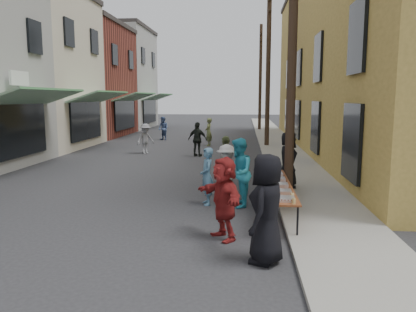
% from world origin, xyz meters
% --- Properties ---
extents(ground, '(120.00, 120.00, 0.00)m').
position_xyz_m(ground, '(0.00, 0.00, 0.00)').
color(ground, '#28282B').
rests_on(ground, ground).
extents(sidewalk, '(2.20, 60.00, 0.10)m').
position_xyz_m(sidewalk, '(5.00, 15.00, 0.05)').
color(sidewalk, gray).
rests_on(sidewalk, ground).
extents(storefront_row, '(8.00, 37.00, 9.00)m').
position_xyz_m(storefront_row, '(-10.00, 14.96, 4.12)').
color(storefront_row, maroon).
rests_on(storefront_row, ground).
extents(building_ochre, '(10.00, 28.00, 10.00)m').
position_xyz_m(building_ochre, '(11.10, 14.00, 5.00)').
color(building_ochre, olive).
rests_on(building_ochre, ground).
extents(utility_pole_near, '(0.26, 0.26, 9.00)m').
position_xyz_m(utility_pole_near, '(4.30, 3.00, 4.50)').
color(utility_pole_near, '#2D2116').
rests_on(utility_pole_near, ground).
extents(utility_pole_mid, '(0.26, 0.26, 9.00)m').
position_xyz_m(utility_pole_mid, '(4.30, 15.00, 4.50)').
color(utility_pole_mid, '#2D2116').
rests_on(utility_pole_mid, ground).
extents(utility_pole_far, '(0.26, 0.26, 9.00)m').
position_xyz_m(utility_pole_far, '(4.30, 27.00, 4.50)').
color(utility_pole_far, '#2D2116').
rests_on(utility_pole_far, ground).
extents(serving_table, '(0.70, 4.00, 0.75)m').
position_xyz_m(serving_table, '(3.80, 1.13, 0.71)').
color(serving_table, '#5F2C16').
rests_on(serving_table, ground).
extents(catering_tray_sausage, '(0.50, 0.33, 0.08)m').
position_xyz_m(catering_tray_sausage, '(3.80, -0.52, 0.79)').
color(catering_tray_sausage, maroon).
rests_on(catering_tray_sausage, serving_table).
extents(catering_tray_foil_b, '(0.50, 0.33, 0.08)m').
position_xyz_m(catering_tray_foil_b, '(3.80, 0.13, 0.79)').
color(catering_tray_foil_b, '#B2B2B7').
rests_on(catering_tray_foil_b, serving_table).
extents(catering_tray_buns, '(0.50, 0.33, 0.08)m').
position_xyz_m(catering_tray_buns, '(3.80, 0.83, 0.79)').
color(catering_tray_buns, tan).
rests_on(catering_tray_buns, serving_table).
extents(catering_tray_foil_d, '(0.50, 0.33, 0.08)m').
position_xyz_m(catering_tray_foil_d, '(3.80, 1.53, 0.79)').
color(catering_tray_foil_d, '#B2B2B7').
rests_on(catering_tray_foil_d, serving_table).
extents(catering_tray_buns_end, '(0.50, 0.33, 0.08)m').
position_xyz_m(catering_tray_buns_end, '(3.80, 2.23, 0.79)').
color(catering_tray_buns_end, tan).
rests_on(catering_tray_buns_end, serving_table).
extents(condiment_jar_a, '(0.07, 0.07, 0.08)m').
position_xyz_m(condiment_jar_a, '(3.58, -0.82, 0.79)').
color(condiment_jar_a, '#A57F26').
rests_on(condiment_jar_a, serving_table).
extents(condiment_jar_b, '(0.07, 0.07, 0.08)m').
position_xyz_m(condiment_jar_b, '(3.58, -0.72, 0.79)').
color(condiment_jar_b, '#A57F26').
rests_on(condiment_jar_b, serving_table).
extents(condiment_jar_c, '(0.07, 0.07, 0.08)m').
position_xyz_m(condiment_jar_c, '(3.58, -0.62, 0.79)').
color(condiment_jar_c, '#A57F26').
rests_on(condiment_jar_c, serving_table).
extents(cup_stack, '(0.08, 0.08, 0.12)m').
position_xyz_m(cup_stack, '(4.00, -0.77, 0.81)').
color(cup_stack, tan).
rests_on(cup_stack, serving_table).
extents(guest_front_a, '(0.91, 1.09, 1.92)m').
position_xyz_m(guest_front_a, '(3.40, -1.93, 0.96)').
color(guest_front_a, black).
rests_on(guest_front_a, ground).
extents(guest_front_b, '(0.50, 0.64, 1.54)m').
position_xyz_m(guest_front_b, '(2.02, 1.82, 0.77)').
color(guest_front_b, teal).
rests_on(guest_front_b, ground).
extents(guest_front_c, '(0.73, 0.91, 1.82)m').
position_xyz_m(guest_front_c, '(2.85, 1.66, 0.91)').
color(guest_front_c, teal).
rests_on(guest_front_c, ground).
extents(guest_front_d, '(0.66, 1.05, 1.54)m').
position_xyz_m(guest_front_d, '(2.50, 2.65, 0.77)').
color(guest_front_d, beige).
rests_on(guest_front_d, ground).
extents(guest_front_e, '(0.48, 0.98, 1.61)m').
position_xyz_m(guest_front_e, '(2.39, 4.47, 0.81)').
color(guest_front_e, '#5E6C3F').
rests_on(guest_front_e, ground).
extents(guest_queue_back, '(1.24, 1.61, 1.70)m').
position_xyz_m(guest_queue_back, '(2.60, -0.80, 0.85)').
color(guest_queue_back, maroon).
rests_on(guest_queue_back, ground).
extents(server, '(0.62, 0.89, 1.74)m').
position_xyz_m(server, '(4.35, 3.71, 0.97)').
color(server, black).
rests_on(server, sidewalk).
extents(passerby_left, '(1.09, 1.12, 1.54)m').
position_xyz_m(passerby_left, '(-2.03, 11.42, 0.77)').
color(passerby_left, gray).
rests_on(passerby_left, ground).
extents(passerby_mid, '(1.06, 0.70, 1.68)m').
position_xyz_m(passerby_mid, '(0.73, 10.70, 0.84)').
color(passerby_mid, black).
rests_on(passerby_mid, ground).
extents(passerby_right, '(0.50, 0.67, 1.66)m').
position_xyz_m(passerby_right, '(0.88, 15.13, 0.83)').
color(passerby_right, '#606B3E').
rests_on(passerby_right, ground).
extents(passerby_far, '(0.97, 0.96, 1.58)m').
position_xyz_m(passerby_far, '(-2.44, 18.01, 0.79)').
color(passerby_far, '#4C6393').
rests_on(passerby_far, ground).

